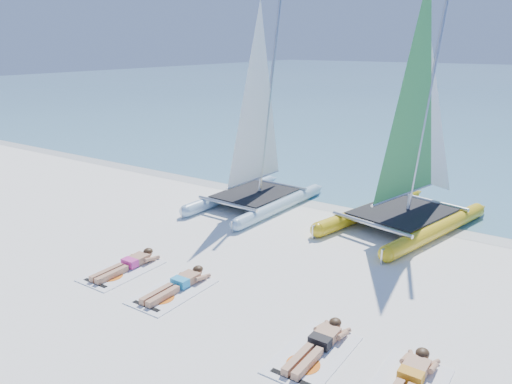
% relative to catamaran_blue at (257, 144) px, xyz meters
% --- Properties ---
extents(ground, '(140.00, 140.00, 0.00)m').
position_rel_catamaran_blue_xyz_m(ground, '(2.30, -4.14, -1.96)').
color(ground, white).
rests_on(ground, ground).
extents(wet_sand_strip, '(140.00, 1.40, 0.01)m').
position_rel_catamaran_blue_xyz_m(wet_sand_strip, '(2.30, 1.36, -1.95)').
color(wet_sand_strip, silver).
rests_on(wet_sand_strip, ground).
extents(catamaran_blue, '(2.50, 4.90, 6.56)m').
position_rel_catamaran_blue_xyz_m(catamaran_blue, '(0.00, 0.00, 0.00)').
color(catamaran_blue, '#B3DCEC').
rests_on(catamaran_blue, ground).
extents(catamaran_yellow, '(3.68, 5.85, 7.26)m').
position_rel_catamaran_blue_xyz_m(catamaran_yellow, '(4.61, 1.19, 0.33)').
color(catamaran_yellow, yellow).
rests_on(catamaran_yellow, ground).
extents(towel_a, '(1.00, 1.85, 0.02)m').
position_rel_catamaran_blue_xyz_m(towel_a, '(0.21, -5.74, -1.95)').
color(towel_a, white).
rests_on(towel_a, ground).
extents(sunbather_a, '(0.37, 1.73, 0.26)m').
position_rel_catamaran_blue_xyz_m(sunbather_a, '(0.21, -5.55, -1.84)').
color(sunbather_a, tan).
rests_on(sunbather_a, towel_a).
extents(towel_b, '(1.00, 1.85, 0.02)m').
position_rel_catamaran_blue_xyz_m(towel_b, '(1.83, -5.82, -1.95)').
color(towel_b, white).
rests_on(towel_b, ground).
extents(sunbather_b, '(0.37, 1.73, 0.26)m').
position_rel_catamaran_blue_xyz_m(sunbather_b, '(1.83, -5.62, -1.84)').
color(sunbather_b, tan).
rests_on(sunbather_b, towel_b).
extents(towel_c, '(1.00, 1.85, 0.02)m').
position_rel_catamaran_blue_xyz_m(towel_c, '(5.29, -6.09, -1.95)').
color(towel_c, white).
rests_on(towel_c, ground).
extents(sunbather_c, '(0.37, 1.73, 0.26)m').
position_rel_catamaran_blue_xyz_m(sunbather_c, '(5.29, -5.90, -1.84)').
color(sunbather_c, tan).
rests_on(sunbather_c, towel_c).
extents(sunbather_d, '(0.37, 1.73, 0.26)m').
position_rel_catamaran_blue_xyz_m(sunbather_d, '(6.85, -5.94, -1.84)').
color(sunbather_d, tan).
rests_on(sunbather_d, towel_d).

